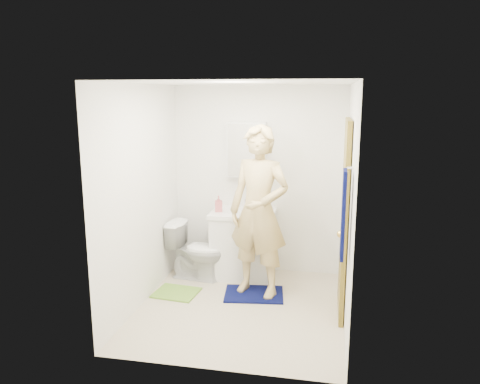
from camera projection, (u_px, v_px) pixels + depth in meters
name	position (u px, v px, depth m)	size (l,w,h in m)	color
floor	(241.00, 308.00, 5.12)	(2.20, 2.40, 0.02)	beige
ceiling	(241.00, 82.00, 4.62)	(2.20, 2.40, 0.02)	white
wall_back	(259.00, 180.00, 6.03)	(2.20, 0.02, 2.40)	white
wall_front	(212.00, 235.00, 3.71)	(2.20, 0.02, 2.40)	white
wall_left	(141.00, 197.00, 5.08)	(0.02, 2.40, 2.40)	white
wall_right	(350.00, 206.00, 4.66)	(0.02, 2.40, 2.40)	white
vanity_cabinet	(243.00, 246.00, 5.94)	(0.75, 0.55, 0.80)	white
countertop	(243.00, 213.00, 5.86)	(0.79, 0.59, 0.05)	white
sink_basin	(243.00, 212.00, 5.85)	(0.40, 0.40, 0.03)	white
faucet	(246.00, 204.00, 6.01)	(0.03, 0.03, 0.12)	silver
medicine_cabinet	(246.00, 150.00, 5.91)	(0.50, 0.12, 0.70)	white
mirror_panel	(245.00, 150.00, 5.85)	(0.46, 0.01, 0.66)	white
door	(344.00, 219.00, 4.85)	(0.05, 0.80, 2.05)	olive
door_knob	(340.00, 234.00, 4.57)	(0.07, 0.07, 0.07)	gold
towel	(343.00, 215.00, 4.12)	(0.03, 0.24, 0.80)	#070C42
towel_hook	(350.00, 168.00, 4.03)	(0.02, 0.02, 0.06)	silver
toilet	(197.00, 251.00, 5.88)	(0.40, 0.71, 0.72)	white
bath_mat	(254.00, 294.00, 5.44)	(0.67, 0.48, 0.02)	#070C42
green_rug	(176.00, 293.00, 5.48)	(0.49, 0.41, 0.02)	#77AD39
soap_dispenser	(219.00, 204.00, 5.83)	(0.09, 0.09, 0.20)	#C85D63
toothbrush_cup	(253.00, 207.00, 5.88)	(0.13, 0.13, 0.11)	#96479C
man	(259.00, 212.00, 5.26)	(0.71, 0.47, 1.95)	tan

